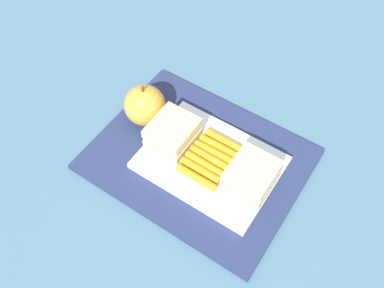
{
  "coord_description": "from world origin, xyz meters",
  "views": [
    {
      "loc": [
        -0.22,
        0.35,
        0.64
      ],
      "look_at": [
        0.01,
        0.0,
        0.04
      ],
      "focal_mm": 40.11,
      "sensor_mm": 36.0,
      "label": 1
    }
  ],
  "objects_px": {
    "food_tray": "(210,162)",
    "apple": "(145,105)",
    "sandwich_half_left": "(251,176)",
    "sandwich_half_right": "(173,133)",
    "carrot_sticks_bundle": "(210,158)"
  },
  "relations": [
    {
      "from": "sandwich_half_left",
      "to": "carrot_sticks_bundle",
      "type": "xyz_separation_m",
      "value": [
        0.08,
        0.0,
        -0.02
      ]
    },
    {
      "from": "carrot_sticks_bundle",
      "to": "food_tray",
      "type": "bearing_deg",
      "value": -147.93
    },
    {
      "from": "apple",
      "to": "sandwich_half_left",
      "type": "bearing_deg",
      "value": 174.96
    },
    {
      "from": "food_tray",
      "to": "apple",
      "type": "height_order",
      "value": "apple"
    },
    {
      "from": "sandwich_half_right",
      "to": "sandwich_half_left",
      "type": "bearing_deg",
      "value": 180.0
    },
    {
      "from": "food_tray",
      "to": "sandwich_half_right",
      "type": "distance_m",
      "value": 0.08
    },
    {
      "from": "apple",
      "to": "carrot_sticks_bundle",
      "type": "bearing_deg",
      "value": 172.34
    },
    {
      "from": "apple",
      "to": "sandwich_half_right",
      "type": "bearing_deg",
      "value": 164.91
    },
    {
      "from": "sandwich_half_left",
      "to": "food_tray",
      "type": "bearing_deg",
      "value": 0.0
    },
    {
      "from": "sandwich_half_left",
      "to": "sandwich_half_right",
      "type": "distance_m",
      "value": 0.16
    },
    {
      "from": "sandwich_half_right",
      "to": "carrot_sticks_bundle",
      "type": "height_order",
      "value": "sandwich_half_right"
    },
    {
      "from": "food_tray",
      "to": "sandwich_half_right",
      "type": "bearing_deg",
      "value": 0.0
    },
    {
      "from": "sandwich_half_right",
      "to": "apple",
      "type": "bearing_deg",
      "value": -15.09
    },
    {
      "from": "food_tray",
      "to": "sandwich_half_right",
      "type": "height_order",
      "value": "sandwich_half_right"
    },
    {
      "from": "sandwich_half_left",
      "to": "carrot_sticks_bundle",
      "type": "distance_m",
      "value": 0.08
    }
  ]
}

